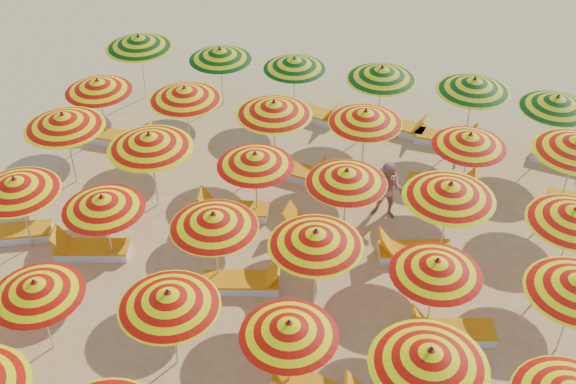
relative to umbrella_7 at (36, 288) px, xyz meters
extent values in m
plane|color=#E7BB67|center=(3.78, 3.81, -1.70)|extent=(120.00, 120.00, 0.00)
cylinder|color=silver|center=(0.00, 0.00, -0.79)|extent=(0.03, 0.03, 1.83)
cone|color=orange|center=(0.00, 0.00, 0.00)|extent=(2.27, 2.27, 0.35)
sphere|color=black|center=(0.00, 0.00, 0.20)|extent=(0.06, 0.06, 0.06)
cylinder|color=silver|center=(2.60, 0.33, -0.73)|extent=(0.04, 0.04, 1.95)
cone|color=orange|center=(2.60, 0.33, 0.11)|extent=(2.31, 2.31, 0.37)
sphere|color=black|center=(2.60, 0.33, 0.33)|extent=(0.06, 0.06, 0.06)
cylinder|color=silver|center=(4.92, 0.33, -0.79)|extent=(0.03, 0.03, 1.83)
cone|color=orange|center=(4.92, 0.33, 0.01)|extent=(2.32, 2.32, 0.35)
sphere|color=black|center=(4.92, 0.33, 0.21)|extent=(0.06, 0.06, 0.06)
cone|color=orange|center=(7.43, 0.17, 0.24)|extent=(2.62, 2.62, 0.40)
sphere|color=black|center=(7.43, 0.17, 0.47)|extent=(0.07, 0.07, 0.07)
cylinder|color=silver|center=(-2.06, 2.62, -0.72)|extent=(0.04, 0.04, 1.96)
cone|color=orange|center=(-2.06, 2.62, 0.13)|extent=(2.07, 2.07, 0.37)
sphere|color=black|center=(-2.06, 2.62, 0.34)|extent=(0.07, 0.07, 0.07)
cylinder|color=silver|center=(0.01, 2.71, -0.79)|extent=(0.03, 0.03, 1.83)
cone|color=orange|center=(0.01, 2.71, 0.01)|extent=(1.84, 1.84, 0.35)
sphere|color=black|center=(0.01, 2.71, 0.21)|extent=(0.06, 0.06, 0.06)
cylinder|color=silver|center=(2.60, 2.72, -0.74)|extent=(0.04, 0.04, 1.92)
cone|color=orange|center=(2.60, 2.72, 0.09)|extent=(2.09, 2.09, 0.37)
sphere|color=black|center=(2.60, 2.72, 0.30)|extent=(0.06, 0.06, 0.06)
cylinder|color=silver|center=(4.83, 2.68, -0.71)|extent=(0.04, 0.04, 1.99)
cone|color=orange|center=(4.83, 2.68, 0.15)|extent=(2.06, 2.06, 0.38)
sphere|color=black|center=(4.83, 2.68, 0.37)|extent=(0.07, 0.07, 0.07)
cylinder|color=silver|center=(7.29, 2.64, -0.78)|extent=(0.04, 0.04, 1.86)
cone|color=orange|center=(7.29, 2.64, 0.03)|extent=(2.43, 2.43, 0.35)
sphere|color=black|center=(7.29, 2.64, 0.23)|extent=(0.06, 0.06, 0.06)
cylinder|color=silver|center=(9.92, 2.73, -0.71)|extent=(0.04, 0.04, 1.99)
cylinder|color=silver|center=(-2.33, 5.22, -0.68)|extent=(0.04, 0.04, 2.04)
cone|color=orange|center=(-2.33, 5.22, 0.21)|extent=(2.60, 2.60, 0.39)
sphere|color=black|center=(-2.33, 5.22, 0.43)|extent=(0.07, 0.07, 0.07)
cylinder|color=silver|center=(0.17, 4.90, -0.66)|extent=(0.04, 0.04, 2.09)
cone|color=orange|center=(0.17, 4.90, 0.25)|extent=(2.45, 2.45, 0.40)
sphere|color=black|center=(0.17, 4.90, 0.48)|extent=(0.07, 0.07, 0.07)
cylinder|color=silver|center=(2.74, 5.17, -0.78)|extent=(0.04, 0.04, 1.85)
cone|color=orange|center=(2.74, 5.17, 0.03)|extent=(2.27, 2.27, 0.35)
sphere|color=black|center=(2.74, 5.17, 0.23)|extent=(0.06, 0.06, 0.06)
cylinder|color=silver|center=(4.98, 5.02, -0.75)|extent=(0.04, 0.04, 1.90)
cone|color=orange|center=(4.98, 5.02, 0.07)|extent=(2.06, 2.06, 0.36)
sphere|color=black|center=(4.98, 5.02, 0.28)|extent=(0.06, 0.06, 0.06)
cylinder|color=silver|center=(7.30, 4.91, -0.67)|extent=(0.04, 0.04, 2.07)
cone|color=orange|center=(7.30, 4.91, 0.23)|extent=(2.70, 2.70, 0.39)
sphere|color=black|center=(7.30, 4.91, 0.45)|extent=(0.07, 0.07, 0.07)
cylinder|color=silver|center=(9.92, 4.88, -0.71)|extent=(0.04, 0.04, 1.98)
cone|color=orange|center=(9.92, 4.88, 0.15)|extent=(2.39, 2.39, 0.38)
cylinder|color=silver|center=(-2.52, 7.35, -0.78)|extent=(0.04, 0.04, 1.85)
cone|color=orange|center=(-2.52, 7.35, 0.02)|extent=(2.19, 2.19, 0.35)
sphere|color=black|center=(-2.52, 7.35, 0.22)|extent=(0.06, 0.06, 0.06)
cylinder|color=silver|center=(0.03, 7.44, -0.72)|extent=(0.04, 0.04, 1.96)
cone|color=orange|center=(0.03, 7.44, 0.12)|extent=(2.24, 2.24, 0.37)
sphere|color=black|center=(0.03, 7.44, 0.34)|extent=(0.07, 0.07, 0.07)
cylinder|color=silver|center=(2.57, 7.29, -0.70)|extent=(0.04, 0.04, 2.01)
cone|color=orange|center=(2.57, 7.29, 0.17)|extent=(2.52, 2.52, 0.38)
sphere|color=black|center=(2.57, 7.29, 0.39)|extent=(0.07, 0.07, 0.07)
cylinder|color=silver|center=(4.91, 7.64, -0.74)|extent=(0.04, 0.04, 1.92)
cone|color=orange|center=(4.91, 7.64, 0.09)|extent=(2.33, 2.33, 0.37)
sphere|color=black|center=(4.91, 7.64, 0.30)|extent=(0.06, 0.06, 0.06)
cylinder|color=silver|center=(7.57, 7.39, -0.78)|extent=(0.03, 0.03, 1.84)
cone|color=orange|center=(7.57, 7.39, 0.01)|extent=(2.00, 2.00, 0.35)
sphere|color=black|center=(7.57, 7.39, 0.21)|extent=(0.06, 0.06, 0.06)
cylinder|color=silver|center=(10.04, 7.53, -0.66)|extent=(0.04, 0.04, 2.08)
cylinder|color=silver|center=(-2.42, 9.82, -0.69)|extent=(0.04, 0.04, 2.03)
cone|color=#716E04|center=(-2.42, 9.82, 0.19)|extent=(2.18, 2.18, 0.39)
sphere|color=black|center=(-2.42, 9.82, 0.41)|extent=(0.07, 0.07, 0.07)
cylinder|color=silver|center=(0.09, 10.01, -0.77)|extent=(0.04, 0.04, 1.86)
cone|color=#716E04|center=(0.09, 10.01, 0.04)|extent=(1.99, 1.99, 0.35)
sphere|color=black|center=(0.09, 10.01, 0.24)|extent=(0.06, 0.06, 0.06)
cylinder|color=silver|center=(2.34, 10.12, -0.79)|extent=(0.03, 0.03, 1.82)
cone|color=#716E04|center=(2.34, 10.12, 0.00)|extent=(2.27, 2.27, 0.35)
sphere|color=black|center=(2.34, 10.12, 0.20)|extent=(0.06, 0.06, 0.06)
cylinder|color=silver|center=(4.93, 9.91, -0.70)|extent=(0.04, 0.04, 2.00)
cone|color=#716E04|center=(4.93, 9.91, 0.16)|extent=(2.08, 2.08, 0.38)
sphere|color=black|center=(4.93, 9.91, 0.38)|extent=(0.07, 0.07, 0.07)
cylinder|color=silver|center=(7.46, 9.88, -0.69)|extent=(0.04, 0.04, 2.03)
cone|color=#716E04|center=(7.46, 9.88, 0.19)|extent=(2.61, 2.61, 0.39)
sphere|color=black|center=(7.46, 9.88, 0.41)|extent=(0.07, 0.07, 0.07)
cylinder|color=silver|center=(9.63, 9.70, -0.74)|extent=(0.04, 0.04, 1.93)
cone|color=#716E04|center=(9.63, 9.70, 0.10)|extent=(2.39, 2.39, 0.37)
sphere|color=black|center=(9.63, 9.70, 0.31)|extent=(0.06, 0.06, 0.06)
cube|color=orange|center=(4.80, 0.49, -1.25)|extent=(0.51, 0.66, 0.48)
cube|color=white|center=(-2.61, 2.78, -1.60)|extent=(1.79, 1.21, 0.20)
cube|color=orange|center=(-2.61, 2.78, -1.47)|extent=(1.79, 1.21, 0.06)
cube|color=white|center=(-0.54, 2.76, -1.60)|extent=(1.79, 1.01, 0.20)
cube|color=orange|center=(-0.54, 2.76, -1.47)|extent=(1.79, 1.01, 0.06)
cube|color=orange|center=(-1.21, 2.57, -1.25)|extent=(0.50, 0.66, 0.48)
cube|color=white|center=(3.15, 2.66, -1.60)|extent=(1.79, 1.00, 0.20)
cube|color=orange|center=(3.15, 2.66, -1.47)|extent=(1.79, 1.00, 0.06)
cube|color=orange|center=(3.83, 2.84, -1.25)|extent=(0.50, 0.65, 0.48)
cube|color=white|center=(7.84, 2.49, -1.60)|extent=(1.79, 1.02, 0.20)
cube|color=orange|center=(7.84, 2.49, -1.47)|extent=(1.79, 1.02, 0.06)
cube|color=orange|center=(7.17, 2.30, -1.25)|extent=(0.51, 0.66, 0.48)
cube|color=white|center=(2.19, 5.02, -1.60)|extent=(1.78, 0.91, 0.20)
cube|color=orange|center=(2.19, 5.02, -1.47)|extent=(1.78, 0.91, 0.06)
cube|color=orange|center=(1.50, 4.88, -1.25)|extent=(0.47, 0.64, 0.48)
cube|color=white|center=(4.43, 4.82, -1.60)|extent=(1.73, 0.68, 0.20)
cube|color=orange|center=(4.43, 4.82, -1.47)|extent=(1.73, 0.68, 0.06)
cube|color=orange|center=(3.73, 4.86, -1.25)|extent=(0.40, 0.60, 0.48)
cube|color=white|center=(6.75, 4.75, -1.60)|extent=(1.80, 1.06, 0.20)
cube|color=orange|center=(6.75, 4.75, -1.47)|extent=(1.80, 1.06, 0.06)
cube|color=orange|center=(6.08, 4.54, -1.25)|extent=(0.52, 0.66, 0.48)
cube|color=white|center=(-1.97, 7.23, -1.60)|extent=(1.71, 0.60, 0.20)
cube|color=orange|center=(-1.97, 7.23, -1.47)|extent=(1.71, 0.60, 0.06)
cube|color=orange|center=(-1.27, 7.24, -1.25)|extent=(0.37, 0.58, 0.48)
cube|color=white|center=(3.12, 7.05, -1.60)|extent=(1.77, 0.82, 0.20)
cube|color=orange|center=(3.12, 7.05, -1.47)|extent=(1.77, 0.82, 0.06)
cube|color=orange|center=(3.81, 6.95, -1.25)|extent=(0.44, 0.63, 0.48)
cube|color=white|center=(7.02, 7.48, -1.60)|extent=(1.72, 0.65, 0.20)
cube|color=orange|center=(7.02, 7.48, -1.47)|extent=(1.72, 0.65, 0.06)
cube|color=orange|center=(7.72, 7.50, -1.25)|extent=(0.39, 0.59, 0.48)
cube|color=white|center=(2.89, 10.04, -1.60)|extent=(1.79, 1.01, 0.20)
cube|color=orange|center=(2.89, 10.04, -1.47)|extent=(1.79, 1.01, 0.06)
cube|color=orange|center=(3.57, 9.85, -1.25)|extent=(0.51, 0.66, 0.48)
cube|color=white|center=(5.48, 10.02, -1.60)|extent=(1.78, 0.89, 0.20)
cube|color=orange|center=(5.48, 10.02, -1.47)|extent=(1.78, 0.89, 0.06)
cube|color=orange|center=(6.17, 9.88, -1.25)|extent=(0.47, 0.64, 0.48)
cube|color=white|center=(6.91, 9.72, -1.60)|extent=(1.71, 0.61, 0.20)
cube|color=orange|center=(6.91, 9.72, -1.47)|extent=(1.71, 0.61, 0.06)
cube|color=orange|center=(7.61, 9.71, -1.25)|extent=(0.38, 0.59, 0.48)
cube|color=white|center=(10.18, 9.62, -1.60)|extent=(1.77, 0.83, 0.20)
cube|color=orange|center=(10.18, 9.62, -1.47)|extent=(1.77, 0.83, 0.06)
imported|color=tan|center=(5.85, 6.02, -0.91)|extent=(0.78, 0.62, 1.58)
camera|label=1|loc=(7.26, -8.05, 9.86)|focal=45.00mm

